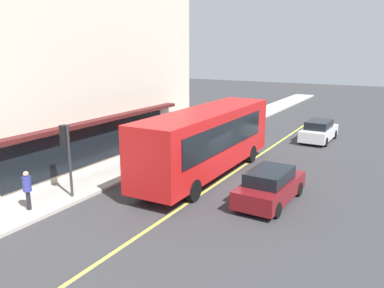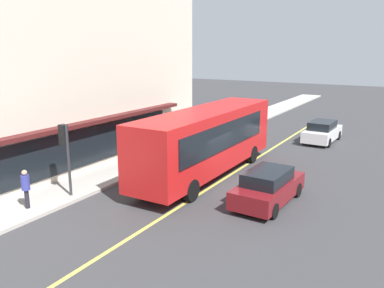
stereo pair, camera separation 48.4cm
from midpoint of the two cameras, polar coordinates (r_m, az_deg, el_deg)
name	(u,v)px [view 1 (the left image)]	position (r m, az deg, el deg)	size (l,w,h in m)	color
ground	(216,184)	(19.68, 2.74, -5.83)	(120.00, 120.00, 0.00)	#38383A
sidewalk	(129,167)	(22.47, -9.75, -3.32)	(80.00, 2.58, 0.15)	#B2ADA3
lane_centre_stripe	(216,184)	(19.67, 2.74, -5.82)	(36.00, 0.16, 0.01)	#D8D14C
storefront_building	(30,54)	(25.22, -22.86, 11.82)	(20.20, 10.24, 12.43)	beige
bus	(207,139)	(20.52, 1.57, 0.77)	(11.14, 2.63, 3.50)	red
traffic_light	(66,144)	(18.03, -18.46, 0.04)	(0.30, 0.52, 3.20)	#2D2D33
car_maroon	(270,186)	(17.49, 10.41, -6.01)	(4.38, 2.02, 1.52)	maroon
car_white	(319,131)	(29.84, 17.37, 1.79)	(4.36, 1.98, 1.52)	white
pedestrian_mid_block	(155,136)	(25.17, -5.96, 1.16)	(0.34, 0.34, 1.66)	black
pedestrian_near_storefront	(144,146)	(22.30, -7.51, -0.29)	(0.34, 0.34, 1.79)	black
pedestrian_by_curb	(27,187)	(17.41, -23.41, -5.69)	(0.34, 0.34, 1.64)	black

